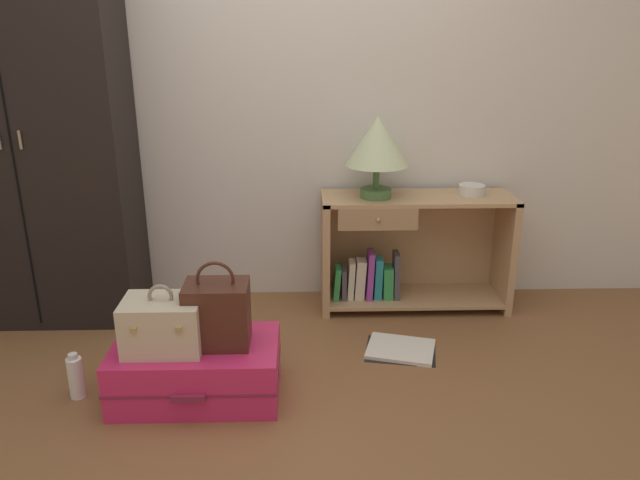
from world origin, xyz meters
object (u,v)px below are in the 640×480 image
(handbag, at_px, (217,313))
(open_book_on_floor, at_px, (401,349))
(bookshelf, at_px, (406,252))
(train_case, at_px, (163,324))
(bowl, at_px, (472,190))
(suitcase_large, at_px, (197,370))
(wardrobe, at_px, (30,132))
(bottle, at_px, (76,377))
(table_lamp, at_px, (377,143))

(handbag, bearing_deg, open_book_on_floor, 22.44)
(bookshelf, distance_m, train_case, 1.52)
(bowl, distance_m, suitcase_large, 1.78)
(suitcase_large, height_order, open_book_on_floor, suitcase_large)
(wardrobe, distance_m, bottle, 1.33)
(table_lamp, bearing_deg, bottle, -147.93)
(bookshelf, relative_size, train_case, 3.26)
(suitcase_large, bearing_deg, bowl, 33.06)
(bowl, distance_m, open_book_on_floor, 0.99)
(bowl, distance_m, handbag, 1.62)
(table_lamp, xyz_separation_m, train_case, (-0.99, -0.91, -0.59))
(wardrobe, bearing_deg, suitcase_large, -42.24)
(handbag, bearing_deg, suitcase_large, -177.07)
(train_case, bearing_deg, open_book_on_floor, 19.99)
(open_book_on_floor, bearing_deg, handbag, -157.56)
(table_lamp, distance_m, open_book_on_floor, 1.09)
(wardrobe, xyz_separation_m, bookshelf, (2.00, 0.06, -0.71))
(table_lamp, height_order, suitcase_large, table_lamp)
(train_case, height_order, bottle, train_case)
(wardrobe, xyz_separation_m, open_book_on_floor, (1.90, -0.49, -1.03))
(table_lamp, height_order, open_book_on_floor, table_lamp)
(train_case, bearing_deg, table_lamp, 42.53)
(wardrobe, distance_m, open_book_on_floor, 2.21)
(suitcase_large, height_order, handbag, handbag)
(bookshelf, bearing_deg, bowl, 1.31)
(handbag, bearing_deg, table_lamp, 48.58)
(bookshelf, bearing_deg, wardrobe, -178.28)
(bookshelf, bearing_deg, suitcase_large, -139.39)
(wardrobe, xyz_separation_m, suitcase_large, (0.94, -0.85, -0.91))
(wardrobe, height_order, table_lamp, wardrobe)
(bookshelf, xyz_separation_m, bottle, (-1.59, -0.91, -0.23))
(suitcase_large, bearing_deg, table_lamp, 45.14)
(bowl, bearing_deg, bookshelf, -178.69)
(suitcase_large, distance_m, handbag, 0.29)
(wardrobe, xyz_separation_m, bottle, (0.41, -0.85, -0.93))
(bottle, bearing_deg, wardrobe, 115.54)
(wardrobe, relative_size, open_book_on_floor, 5.30)
(train_case, bearing_deg, bookshelf, 38.63)
(bookshelf, height_order, suitcase_large, bookshelf)
(table_lamp, xyz_separation_m, handbag, (-0.77, -0.87, -0.56))
(bookshelf, height_order, bottle, bookshelf)
(bottle, bearing_deg, handbag, 0.71)
(table_lamp, bearing_deg, wardrobe, -179.25)
(wardrobe, relative_size, bookshelf, 1.94)
(wardrobe, xyz_separation_m, train_case, (0.82, -0.89, -0.67))
(bookshelf, height_order, table_lamp, table_lamp)
(suitcase_large, bearing_deg, train_case, -164.19)
(bookshelf, distance_m, open_book_on_floor, 0.65)
(suitcase_large, bearing_deg, open_book_on_floor, 20.50)
(bookshelf, height_order, train_case, bookshelf)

